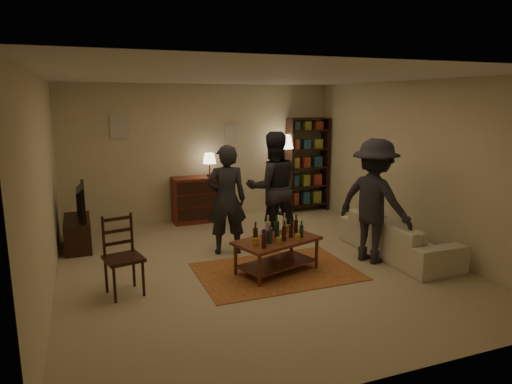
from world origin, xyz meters
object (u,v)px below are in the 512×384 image
coffee_table (277,243)px  dresser (198,198)px  dining_chair (122,252)px  person_right (273,188)px  tv_stand (77,225)px  person_left (226,200)px  bookshelf (307,164)px  person_by_sofa (374,201)px  floor_lamp (285,147)px  sofa (398,237)px

coffee_table → dresser: 3.09m
coffee_table → dining_chair: bearing=178.6°
coffee_table → person_right: size_ratio=0.70×
person_right → tv_stand: bearing=-8.9°
tv_stand → person_left: size_ratio=0.61×
bookshelf → dining_chair: bearing=-143.5°
person_by_sofa → person_left: bearing=37.0°
dining_chair → floor_lamp: floor_lamp is taller
person_left → person_by_sofa: (1.94, -1.13, 0.06)m
tv_stand → coffee_table: bearing=-39.6°
dining_chair → sofa: bearing=-13.8°
person_left → person_right: person_right is taller
sofa → person_by_sofa: size_ratio=1.13×
dining_chair → person_left: (1.68, 1.00, 0.33)m
tv_stand → dresser: size_ratio=0.78×
person_by_sofa → bookshelf: bearing=-32.3°
dresser → person_by_sofa: (1.89, -3.15, 0.45)m
sofa → tv_stand: bearing=64.7°
coffee_table → person_by_sofa: size_ratio=0.72×
floor_lamp → sofa: floor_lamp is taller
bookshelf → sofa: bearing=-90.8°
dining_chair → person_by_sofa: bearing=-14.6°
dining_chair → person_by_sofa: size_ratio=0.55×
coffee_table → sofa: coffee_table is taller
coffee_table → person_right: (0.50, 1.33, 0.52)m
sofa → person_by_sofa: (-0.50, -0.04, 0.62)m
dresser → person_right: person_right is taller
dining_chair → sofa: 4.13m
dining_chair → person_right: (2.59, 1.28, 0.41)m
dresser → person_by_sofa: size_ratio=0.74×
coffee_table → tv_stand: (-2.61, 2.16, -0.04)m
coffee_table → sofa: (2.04, -0.04, -0.12)m
floor_lamp → bookshelf: bearing=12.2°
tv_stand → bookshelf: 4.84m
dresser → floor_lamp: 2.07m
coffee_table → person_left: size_ratio=0.77×
tv_stand → person_by_sofa: bearing=-28.4°
person_left → person_by_sofa: bearing=159.4°
dining_chair → bookshelf: size_ratio=0.50×
sofa → person_left: bearing=65.8°
tv_stand → sofa: (4.64, -2.20, -0.08)m
person_left → person_by_sofa: person_by_sofa is taller
dining_chair → bookshelf: 5.21m
person_right → dresser: bearing=-57.8°
sofa → dresser: bearing=37.5°
sofa → person_left: (-2.44, 1.09, 0.56)m
bookshelf → person_left: size_ratio=1.17×
sofa → floor_lamp: bearing=10.3°
tv_stand → person_left: bearing=-26.6°
bookshelf → sofa: bookshelf is taller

